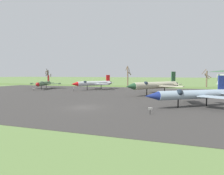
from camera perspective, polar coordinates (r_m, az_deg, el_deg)
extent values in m
plane|color=#607F42|center=(28.28, -8.53, -6.07)|extent=(600.00, 600.00, 0.00)
cube|color=#383533|center=(43.63, 1.38, -2.46)|extent=(108.94, 55.47, 0.05)
cube|color=#557434|center=(76.42, 8.75, 0.25)|extent=(168.94, 12.00, 0.06)
cylinder|color=#B7B293|center=(46.48, 13.12, 0.68)|extent=(9.68, 12.28, 1.62)
cone|color=#234C2D|center=(40.75, 5.47, 0.32)|extent=(2.53, 2.68, 1.49)
cylinder|color=black|center=(52.20, 18.50, 0.92)|extent=(1.45, 1.39, 1.14)
ellipsoid|color=#19232D|center=(43.90, 10.09, 1.12)|extent=(1.18, 2.21, 1.11)
cube|color=#B7B293|center=(49.81, 11.26, 0.78)|extent=(4.46, 5.58, 0.15)
cube|color=#B7B293|center=(45.40, 17.50, 0.37)|extent=(5.53, 3.26, 0.15)
cube|color=#234C2D|center=(51.45, 17.98, 3.19)|extent=(1.07, 1.35, 2.50)
cube|color=#B7B293|center=(52.12, 16.65, 1.09)|extent=(2.47, 2.38, 0.15)
cube|color=#B7B293|center=(50.56, 18.96, 0.96)|extent=(2.47, 2.38, 0.15)
cylinder|color=black|center=(44.33, 10.42, -1.47)|extent=(0.22, 0.22, 1.52)
cylinder|color=black|center=(48.94, 15.50, -1.05)|extent=(0.22, 0.22, 1.52)
cylinder|color=silver|center=(60.97, -5.34, 1.25)|extent=(7.64, 11.30, 1.43)
cone|color=red|center=(57.13, -11.28, 1.01)|extent=(2.21, 2.48, 1.31)
cylinder|color=black|center=(64.90, -0.66, 1.43)|extent=(1.26, 1.19, 1.00)
ellipsoid|color=#19232D|center=(59.04, -8.09, 1.52)|extent=(1.05, 1.97, 0.98)
cube|color=silver|center=(63.87, -5.91, 1.27)|extent=(3.89, 4.68, 0.13)
cube|color=silver|center=(59.45, -2.92, 1.09)|extent=(4.14, 2.60, 0.13)
cube|color=red|center=(64.33, -1.22, 2.91)|extent=(0.94, 1.39, 1.96)
cube|color=silver|center=(65.33, -2.05, 1.54)|extent=(2.48, 2.23, 0.13)
cube|color=silver|center=(63.26, -0.55, 1.46)|extent=(2.48, 2.23, 0.13)
cylinder|color=black|center=(59.54, -7.47, -0.16)|extent=(0.19, 0.19, 1.33)
cylinder|color=black|center=(62.65, -3.29, 0.07)|extent=(0.19, 0.19, 1.33)
cylinder|color=black|center=(56.36, -11.45, -0.77)|extent=(0.08, 0.08, 0.68)
cube|color=white|center=(56.33, -11.46, -0.28)|extent=(0.66, 0.32, 0.31)
cylinder|color=#8EA3B2|center=(30.58, 23.19, -1.96)|extent=(10.24, 7.82, 1.34)
cone|color=navy|center=(26.67, 11.87, -2.54)|extent=(2.43, 2.22, 1.23)
ellipsoid|color=#19232D|center=(29.07, 19.64, -1.43)|extent=(1.06, 2.00, 1.00)
cube|color=#8EA3B2|center=(33.70, 21.90, -1.58)|extent=(2.92, 4.70, 0.13)
cube|color=#8EA3B2|center=(29.49, 28.92, -2.53)|extent=(4.90, 4.05, 0.13)
cylinder|color=#8EA3B2|center=(35.74, 20.34, -1.24)|extent=(2.04, 1.65, 0.50)
cube|color=navy|center=(34.16, 30.12, 1.35)|extent=(1.18, 0.90, 2.15)
cube|color=#8EA3B2|center=(34.97, 28.41, -1.24)|extent=(2.10, 2.25, 0.13)
cylinder|color=black|center=(29.16, 19.27, -4.70)|extent=(0.18, 0.18, 1.25)
cylinder|color=black|center=(32.43, 26.58, -4.04)|extent=(0.18, 0.18, 1.25)
cylinder|color=black|center=(23.60, 11.39, -7.37)|extent=(0.08, 0.08, 0.59)
cube|color=white|center=(23.52, 11.40, -6.29)|extent=(0.52, 0.30, 0.34)
cylinder|color=#4C6B47|center=(67.26, -19.85, 1.12)|extent=(4.95, 10.99, 1.29)
cone|color=#B21E1E|center=(61.37, -21.71, 0.83)|extent=(1.56, 1.63, 1.19)
cylinder|color=black|center=(72.83, -18.38, 1.35)|extent=(1.09, 0.97, 0.90)
ellipsoid|color=#19232D|center=(65.40, -20.40, 1.35)|extent=(0.93, 1.75, 0.87)
cube|color=#4C6B47|center=(69.25, -21.67, 1.07)|extent=(4.41, 2.64, 0.12)
cube|color=#4C6B47|center=(67.54, -17.36, 1.10)|extent=(4.13, 4.38, 0.12)
cylinder|color=#4C6B47|center=(70.55, -23.07, 1.08)|extent=(1.14, 2.11, 0.48)
cylinder|color=#4C6B47|center=(67.58, -15.53, 1.14)|extent=(1.14, 2.11, 0.48)
cube|color=#B21E1E|center=(72.10, -18.57, 2.69)|extent=(0.57, 1.24, 2.14)
cube|color=#4C6B47|center=(72.32, -19.38, 1.39)|extent=(1.92, 1.67, 0.12)
cube|color=#4C6B47|center=(71.69, -17.77, 1.41)|extent=(1.92, 1.67, 0.12)
cylinder|color=black|center=(65.00, -20.52, -0.09)|extent=(0.17, 0.17, 1.21)
cylinder|color=black|center=(69.66, -19.18, 0.20)|extent=(0.17, 0.17, 1.21)
cylinder|color=black|center=(60.41, -22.52, -0.71)|extent=(0.08, 0.08, 0.60)
cube|color=white|center=(60.37, -22.53, -0.29)|extent=(0.64, 0.28, 0.30)
cylinder|color=#42382D|center=(98.22, -18.72, 2.93)|extent=(0.64, 0.64, 7.01)
cylinder|color=#42382D|center=(98.30, -19.32, 4.28)|extent=(1.43, 1.97, 1.60)
cylinder|color=#42382D|center=(98.63, -19.07, 3.78)|extent=(0.34, 1.64, 1.84)
cylinder|color=#42382D|center=(97.65, -18.88, 4.90)|extent=(1.41, 0.68, 1.90)
cylinder|color=#42382D|center=(98.24, -17.95, 3.50)|extent=(1.93, 2.40, 1.62)
cylinder|color=#42382D|center=(97.88, -18.97, 4.38)|extent=(1.31, 0.55, 1.54)
cylinder|color=brown|center=(77.48, 4.75, 3.28)|extent=(0.51, 0.51, 8.03)
cylinder|color=brown|center=(77.16, 5.33, 4.75)|extent=(0.48, 1.82, 2.76)
cylinder|color=brown|center=(77.83, 4.41, 5.83)|extent=(0.71, 1.38, 1.85)
cylinder|color=brown|center=(76.75, 5.23, 4.33)|extent=(1.41, 1.84, 1.43)
cylinder|color=brown|center=(80.06, 26.60, 2.29)|extent=(0.51, 0.51, 6.31)
cylinder|color=brown|center=(80.74, 25.97, 4.34)|extent=(1.88, 1.98, 2.04)
cylinder|color=brown|center=(80.43, 26.42, 3.94)|extent=(1.10, 0.79, 1.47)
cylinder|color=brown|center=(79.31, 26.75, 2.84)|extent=(1.71, 0.41, 1.67)
cylinder|color=brown|center=(78.88, 26.89, 3.19)|extent=(2.59, 0.66, 1.68)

